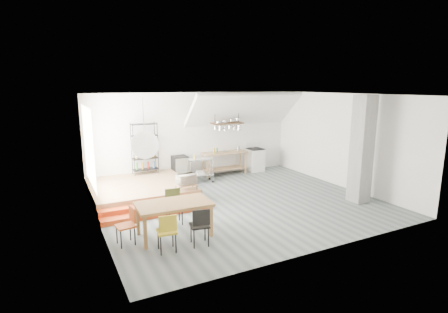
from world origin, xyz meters
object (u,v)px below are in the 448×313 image
mini_fridge (180,168)px  stove (255,159)px  rolling_cart (200,167)px  dining_table (174,206)px

mini_fridge → stove: bearing=-0.8°
stove → rolling_cart: 2.73m
rolling_cart → dining_table: bearing=-112.3°
dining_table → rolling_cart: bearing=61.5°
stove → mini_fridge: 3.22m
rolling_cart → stove: bearing=20.2°
stove → dining_table: bearing=-137.9°
stove → dining_table: size_ratio=0.68×
stove → dining_table: (-5.01, -4.52, 0.24)m
dining_table → mini_fridge: mini_fridge is taller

